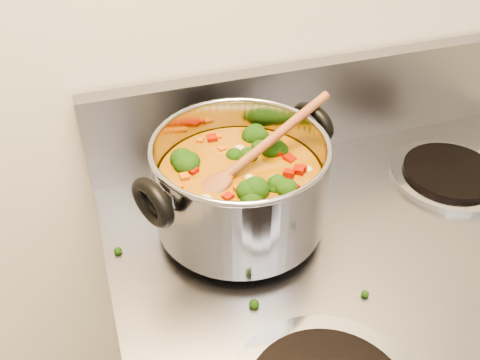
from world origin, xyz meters
name	(u,v)px	position (x,y,z in m)	size (l,w,h in m)	color
stockpot	(240,186)	(-0.22, 1.31, 1.00)	(0.31, 0.24, 0.15)	#93939A
wooden_spoon	(245,161)	(-0.21, 1.31, 1.04)	(0.23, 0.11, 0.09)	brown
cooktop_crumbs	(283,231)	(-0.16, 1.27, 0.92)	(0.09, 0.35, 0.01)	black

